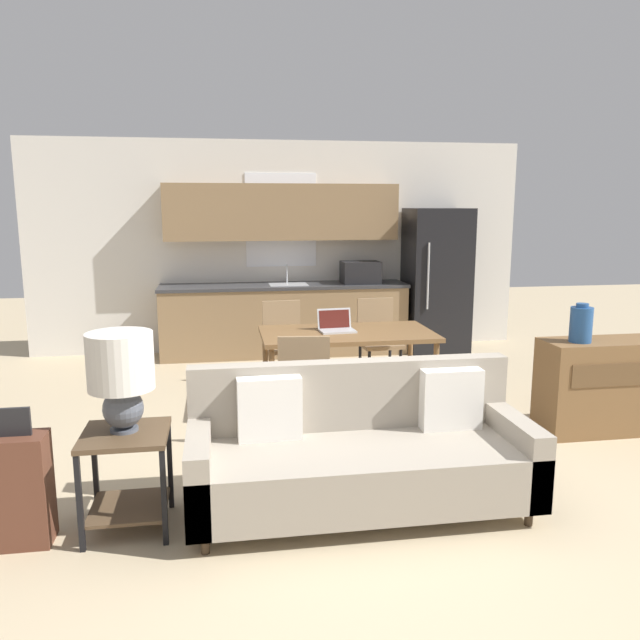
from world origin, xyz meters
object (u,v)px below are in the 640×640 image
dining_table (347,338)px  credenza (602,386)px  vase (581,324)px  dining_chair_near_left (304,383)px  table_lamp (121,372)px  suitcase (16,489)px  dining_chair_far_left (284,340)px  laptop (336,326)px  dining_chair_far_right (378,337)px  refrigerator (436,280)px  couch (359,454)px  side_table (127,464)px

dining_table → credenza: bearing=-25.1°
vase → dining_chair_near_left: size_ratio=0.35×
vase → dining_chair_near_left: bearing=176.1°
table_lamp → suitcase: size_ratio=0.73×
dining_table → dining_chair_far_left: dining_chair_far_left is taller
laptop → credenza: bearing=-30.0°
table_lamp → dining_chair_far_right: table_lamp is taller
dining_chair_near_left → refrigerator: bearing=-118.8°
refrigerator → dining_chair_far_left: refrigerator is taller
dining_chair_near_left → dining_chair_far_left: bearing=-83.4°
couch → laptop: size_ratio=6.23×
couch → dining_chair_far_right: bearing=73.1°
refrigerator → dining_chair_near_left: 3.76m
credenza → table_lamp: bearing=-164.9°
vase → laptop: (-1.84, 1.02, -0.15)m
table_lamp → suitcase: 0.86m
side_table → dining_chair_near_left: 1.67m
side_table → table_lamp: table_lamp is taller
refrigerator → credenza: 3.23m
table_lamp → vase: bearing=15.8°
side_table → credenza: size_ratio=0.58×
suitcase → table_lamp: bearing=10.6°
couch → laptop: (0.22, 1.97, 0.44)m
dining_chair_far_left → dining_chair_near_left: (-0.00, -1.58, 0.00)m
side_table → refrigerator: bearing=51.3°
side_table → table_lamp: 0.55m
couch → credenza: bearing=22.9°
suitcase → credenza: bearing=14.5°
dining_chair_far_right → dining_chair_near_left: bearing=-125.9°
dining_chair_near_left → table_lamp: bearing=49.9°
dining_chair_near_left → suitcase: 2.19m
couch → side_table: size_ratio=3.54×
vase → dining_chair_near_left: (-2.26, 0.15, -0.43)m
dining_table → side_table: (-1.72, -1.97, -0.27)m
vase → dining_chair_far_right: 2.19m
vase → laptop: vase is taller
couch → credenza: (2.31, 0.98, 0.05)m
dining_table → laptop: (-0.09, 0.06, 0.11)m
refrigerator → suitcase: size_ratio=2.31×
dining_chair_near_left → side_table: bearing=50.7°
dining_table → table_lamp: (-1.72, -1.94, 0.28)m
vase → suitcase: vase is taller
dining_chair_far_right → credenza: bearing=-52.5°
refrigerator → dining_chair_far_right: (-1.15, -1.44, -0.42)m
dining_table → table_lamp: table_lamp is taller
side_table → dining_chair_near_left: (1.20, 1.16, 0.10)m
dining_table → vase: vase is taller
refrigerator → dining_chair_far_right: refrigerator is taller
table_lamp → dining_chair_far_left: (1.21, 2.71, -0.45)m
refrigerator → dining_chair_far_left: size_ratio=2.04×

